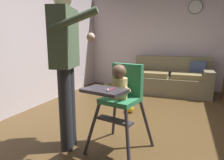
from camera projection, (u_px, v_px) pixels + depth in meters
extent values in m
cube|color=brown|center=(143.00, 135.00, 2.63)|extent=(5.87, 7.24, 0.10)
cube|color=silver|center=(168.00, 37.00, 4.98)|extent=(5.07, 0.06, 2.68)
cube|color=silver|center=(28.00, 34.00, 3.41)|extent=(0.06, 6.24, 2.68)
cube|color=#786E52|center=(170.00, 85.00, 4.61)|extent=(1.79, 0.84, 0.40)
cube|color=#786E52|center=(172.00, 66.00, 4.83)|extent=(1.79, 0.22, 0.46)
cube|color=#786E52|center=(137.00, 71.00, 4.84)|extent=(0.20, 0.84, 0.20)
cube|color=#786E52|center=(208.00, 75.00, 4.27)|extent=(0.20, 0.84, 0.20)
cube|color=olive|center=(154.00, 74.00, 4.65)|extent=(0.69, 0.60, 0.11)
cube|color=olive|center=(187.00, 76.00, 4.38)|extent=(0.69, 0.60, 0.11)
cube|color=#3D4C75|center=(198.00, 69.00, 4.51)|extent=(0.35, 0.16, 0.34)
cylinder|color=#38333B|center=(92.00, 129.00, 2.07)|extent=(0.19, 0.14, 0.57)
cylinder|color=#38333B|center=(128.00, 140.00, 1.83)|extent=(0.14, 0.19, 0.57)
cylinder|color=#38333B|center=(114.00, 116.00, 2.43)|extent=(0.14, 0.19, 0.57)
cylinder|color=#38333B|center=(147.00, 124.00, 2.19)|extent=(0.19, 0.14, 0.57)
cube|color=#308554|center=(120.00, 100.00, 2.08)|extent=(0.43, 0.43, 0.05)
cube|color=#308554|center=(127.00, 79.00, 2.16)|extent=(0.37, 0.15, 0.35)
cube|color=#38333B|center=(104.00, 91.00, 1.81)|extent=(0.45, 0.34, 0.03)
cube|color=#38333B|center=(115.00, 120.00, 2.02)|extent=(0.41, 0.18, 0.02)
cylinder|color=#D6C27B|center=(119.00, 88.00, 2.03)|extent=(0.20, 0.20, 0.22)
sphere|color=brown|center=(119.00, 72.00, 1.99)|extent=(0.15, 0.15, 0.15)
cylinder|color=#D6C27B|center=(109.00, 87.00, 2.06)|extent=(0.07, 0.15, 0.10)
cylinder|color=#D6C27B|center=(126.00, 89.00, 1.94)|extent=(0.07, 0.15, 0.10)
cylinder|color=#CC384C|center=(111.00, 89.00, 1.76)|extent=(0.03, 0.13, 0.01)
cube|color=white|center=(108.00, 90.00, 1.71)|extent=(0.02, 0.03, 0.02)
cylinder|color=#292C32|center=(66.00, 110.00, 2.11)|extent=(0.14, 0.14, 0.93)
cylinder|color=#292C32|center=(69.00, 107.00, 2.23)|extent=(0.14, 0.14, 0.93)
cube|color=#556A4C|center=(64.00, 38.00, 2.02)|extent=(0.29, 0.44, 0.61)
cylinder|color=#556A4C|center=(74.00, 20.00, 1.80)|extent=(0.48, 0.19, 0.23)
sphere|color=beige|center=(91.00, 37.00, 1.81)|extent=(0.08, 0.08, 0.08)
cylinder|color=#556A4C|center=(72.00, 39.00, 2.26)|extent=(0.07, 0.07, 0.55)
sphere|color=gold|center=(130.00, 108.00, 3.34)|extent=(0.15, 0.15, 0.15)
cylinder|color=brown|center=(223.00, 88.00, 4.07)|extent=(0.04, 0.04, 0.50)
cylinder|color=white|center=(195.00, 7.00, 4.59)|extent=(0.30, 0.03, 0.30)
cylinder|color=black|center=(195.00, 7.00, 4.61)|extent=(0.32, 0.02, 0.32)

